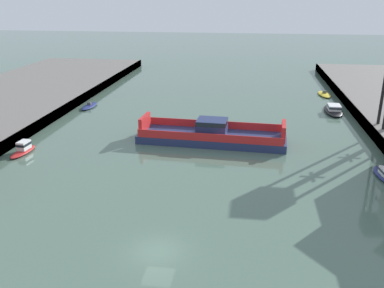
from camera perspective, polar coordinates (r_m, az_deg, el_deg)
The scene contains 6 objects.
ground_plane at distance 35.24m, azimuth -4.78°, elevation -14.48°, with size 400.00×400.00×0.00m, color #4C6656.
chain_ferry at distance 58.88m, azimuth 2.74°, elevation 1.27°, with size 21.04×7.36×3.30m.
moored_boat_near_right at distance 77.90m, azimuth 18.85°, elevation 4.52°, with size 3.18×8.46×1.48m.
moored_boat_mid_left at distance 79.42m, azimuth -13.90°, elevation 5.08°, with size 2.03×5.90×1.00m.
moored_boat_mid_right at distance 90.79m, azimuth 17.70°, elevation 6.54°, with size 2.67×6.31×0.95m.
moored_boat_far_left at distance 59.14m, azimuth -22.15°, elevation -0.60°, with size 2.02×5.14×1.58m.
Camera 1 is at (6.83, -28.27, 19.90)m, focal length 38.85 mm.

